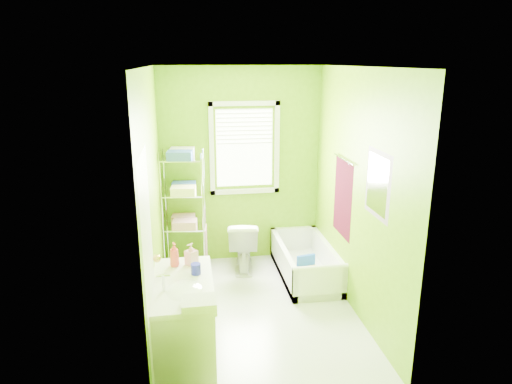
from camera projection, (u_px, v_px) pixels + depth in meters
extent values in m
plane|color=silver|center=(258.00, 311.00, 5.03)|extent=(2.90, 2.90, 0.00)
cube|color=#639707|center=(241.00, 167.00, 6.04)|extent=(2.10, 0.04, 2.60)
cube|color=#639707|center=(290.00, 256.00, 3.29)|extent=(2.10, 0.04, 2.60)
cube|color=#639707|center=(153.00, 203.00, 4.51)|extent=(0.04, 2.90, 2.60)
cube|color=#639707|center=(356.00, 194.00, 4.82)|extent=(0.04, 2.90, 2.60)
cube|color=white|center=(258.00, 67.00, 4.30)|extent=(2.10, 2.90, 0.04)
cube|color=white|center=(244.00, 148.00, 5.97)|extent=(0.74, 0.01, 1.01)
cube|color=white|center=(245.00, 191.00, 6.11)|extent=(0.92, 0.05, 0.06)
cube|color=white|center=(244.00, 103.00, 5.79)|extent=(0.92, 0.05, 0.06)
cube|color=white|center=(212.00, 149.00, 5.88)|extent=(0.06, 0.05, 1.22)
cube|color=white|center=(277.00, 147.00, 6.01)|extent=(0.06, 0.05, 1.22)
cube|color=white|center=(245.00, 126.00, 5.86)|extent=(0.72, 0.02, 0.50)
cube|color=white|center=(150.00, 276.00, 3.64)|extent=(0.02, 0.80, 2.00)
sphere|color=gold|center=(157.00, 259.00, 3.96)|extent=(0.07, 0.07, 0.07)
cube|color=#400716|center=(343.00, 198.00, 5.19)|extent=(0.02, 0.58, 0.90)
cylinder|color=silver|center=(344.00, 159.00, 5.06)|extent=(0.02, 0.62, 0.02)
cube|color=#CC5972|center=(378.00, 184.00, 4.23)|extent=(0.02, 0.54, 0.64)
cube|color=white|center=(377.00, 185.00, 4.22)|extent=(0.01, 0.44, 0.54)
cube|color=white|center=(305.00, 272.00, 5.85)|extent=(0.64, 1.37, 0.09)
cube|color=white|center=(283.00, 262.00, 5.76)|extent=(0.06, 1.37, 0.41)
cube|color=white|center=(327.00, 259.00, 5.84)|extent=(0.06, 1.37, 0.41)
cube|color=white|center=(320.00, 284.00, 5.18)|extent=(0.64, 0.06, 0.41)
cube|color=white|center=(293.00, 241.00, 6.42)|extent=(0.64, 0.06, 0.41)
cylinder|color=white|center=(320.00, 268.00, 5.13)|extent=(0.64, 0.06, 0.06)
cylinder|color=blue|center=(310.00, 276.00, 5.58)|extent=(0.34, 0.34, 0.06)
cylinder|color=yellow|center=(310.00, 272.00, 5.56)|extent=(0.32, 0.32, 0.05)
cube|color=blue|center=(306.00, 263.00, 5.66)|extent=(0.24, 0.09, 0.22)
imported|color=white|center=(243.00, 244.00, 5.96)|extent=(0.46, 0.71, 0.68)
cube|color=silver|center=(184.00, 325.00, 4.10)|extent=(0.51, 1.02, 0.74)
cube|color=white|center=(182.00, 285.00, 3.99)|extent=(0.54, 1.05, 0.05)
ellipsoid|color=white|center=(184.00, 293.00, 3.86)|extent=(0.35, 0.46, 0.12)
cylinder|color=silver|center=(163.00, 284.00, 3.81)|extent=(0.03, 0.03, 0.16)
cylinder|color=silver|center=(163.00, 276.00, 3.79)|extent=(0.12, 0.02, 0.02)
imported|color=#EF4646|center=(174.00, 255.00, 4.26)|extent=(0.12, 0.12, 0.23)
imported|color=pink|center=(191.00, 254.00, 4.29)|extent=(0.14, 0.14, 0.21)
cylinder|color=#1B1BB1|center=(196.00, 269.00, 4.12)|extent=(0.09, 0.09, 0.10)
cube|color=silver|center=(199.00, 303.00, 3.57)|extent=(0.27, 0.21, 0.07)
cylinder|color=silver|center=(162.00, 217.00, 5.65)|extent=(0.02, 0.02, 1.59)
cylinder|color=silver|center=(166.00, 209.00, 5.94)|extent=(0.02, 0.02, 1.59)
cylinder|color=silver|center=(203.00, 216.00, 5.67)|extent=(0.02, 0.02, 1.59)
cylinder|color=silver|center=(205.00, 208.00, 5.97)|extent=(0.02, 0.02, 1.59)
cube|color=silver|center=(186.00, 259.00, 5.99)|extent=(0.56, 0.38, 0.02)
cube|color=silver|center=(185.00, 227.00, 5.86)|extent=(0.56, 0.38, 0.02)
cube|color=silver|center=(183.00, 194.00, 5.74)|extent=(0.56, 0.38, 0.02)
cube|color=silver|center=(182.00, 159.00, 5.62)|extent=(0.56, 0.38, 0.02)
cube|color=#315AB4|center=(179.00, 155.00, 5.50)|extent=(0.32, 0.23, 0.11)
cube|color=silver|center=(182.00, 152.00, 5.71)|extent=(0.32, 0.23, 0.11)
cube|color=#F2E894|center=(183.00, 191.00, 5.63)|extent=(0.32, 0.23, 0.11)
cube|color=#315AB4|center=(184.00, 186.00, 5.84)|extent=(0.32, 0.23, 0.11)
cube|color=#D28F98|center=(185.00, 224.00, 5.77)|extent=(0.32, 0.23, 0.11)
cube|color=#D28F98|center=(184.00, 219.00, 5.97)|extent=(0.32, 0.23, 0.11)
cube|color=#D28F98|center=(206.00, 245.00, 5.95)|extent=(0.05, 0.28, 0.50)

